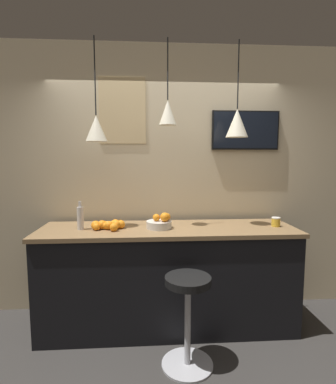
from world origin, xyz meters
The scene contains 13 objects.
ground_plane centered at (0.00, 0.00, 0.00)m, with size 14.00×14.00×0.00m, color #33302D.
back_wall centered at (0.00, 1.06, 1.45)m, with size 8.00×0.06×2.90m.
service_counter centered at (0.00, 0.60, 0.51)m, with size 2.49×0.70×1.01m.
bar_stool centered at (0.12, 0.00, 0.50)m, with size 0.42×0.42×0.75m.
fruit_bowl centered at (-0.08, 0.57, 1.07)m, with size 0.24×0.24×0.16m.
orange_pile centered at (-0.56, 0.58, 1.05)m, with size 0.32×0.24×0.09m.
juice_bottle centered at (-0.83, 0.58, 1.13)m, with size 0.06×0.06×0.27m.
spread_jar centered at (1.07, 0.58, 1.06)m, with size 0.08×0.08×0.09m.
pendant_lamp_left centered at (-0.67, 0.64, 1.97)m, with size 0.20×0.20×0.96m.
pendant_lamp_middle centered at (0.00, 0.64, 2.12)m, with size 0.17×0.17×0.80m.
pendant_lamp_right centered at (0.67, 0.64, 2.03)m, with size 0.21×0.21×0.91m.
mounted_tv centered at (0.88, 1.01, 1.99)m, with size 0.74×0.04×0.42m.
wall_poster centered at (-0.46, 1.03, 2.19)m, with size 0.49×0.01×0.69m.
Camera 1 is at (-0.20, -2.26, 1.69)m, focal length 28.00 mm.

